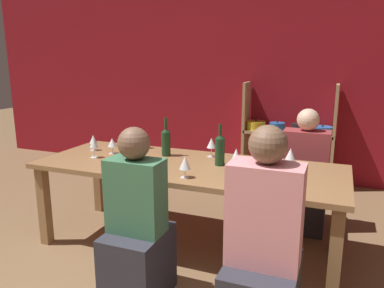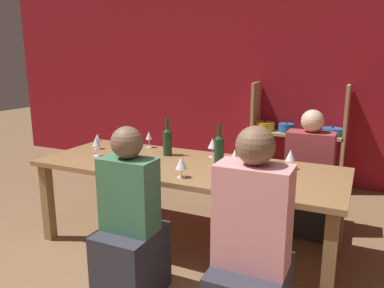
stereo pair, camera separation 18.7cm
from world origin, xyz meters
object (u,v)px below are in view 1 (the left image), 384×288
Objects in this scene: dining_table at (188,174)px; person_near_b at (263,262)px; wine_glass_white_b at (211,144)px; mixing_bowl at (262,178)px; person_far_a at (304,185)px; wine_glass_red_e at (258,161)px; wine_glass_empty_a at (290,154)px; wine_glass_red_f at (93,140)px; wine_glass_red_b at (124,136)px; wine_bottle_dark at (220,149)px; wine_glass_red_a at (185,164)px; person_near_a at (137,237)px; wine_glass_white_a at (145,137)px; wine_glass_red_c at (94,143)px; wine_bottle_green at (166,141)px; wine_glass_white_c at (112,143)px; wine_glass_red_d at (236,155)px; shelf_unit at (285,147)px.

person_near_b is at bearing -45.43° from dining_table.
mixing_bowl is at bearing -46.23° from wine_glass_white_b.
person_far_a is at bearing 87.26° from person_near_b.
mixing_bowl is 1.72× the size of wine_glass_red_e.
person_far_a is at bearing 82.73° from wine_glass_empty_a.
wine_glass_empty_a is 1.79m from wine_glass_red_f.
wine_glass_white_b is 0.58m from wine_glass_red_e.
wine_glass_red_b is 1.39m from wine_glass_red_e.
wine_glass_red_e is (0.33, -0.10, -0.04)m from wine_bottle_dark.
wine_glass_red_a reaches higher than mixing_bowl.
mixing_bowl is at bearing -23.14° from dining_table.
wine_glass_empty_a is 0.93× the size of wine_glass_white_b.
wine_bottle_dark is 1.05m from person_far_a.
wine_glass_red_b is at bearing 124.62° from person_near_a.
wine_glass_white_a is at bearing 16.37° from person_far_a.
wine_glass_red_c reaches higher than wine_glass_white_b.
wine_glass_red_e is 0.11× the size of person_near_b.
wine_glass_empty_a is at bearing -6.28° from wine_glass_white_a.
mixing_bowl is 0.56m from wine_bottle_dark.
wine_bottle_green is at bearing 166.27° from wine_glass_red_e.
wine_bottle_dark is 0.43m from wine_glass_red_a.
wine_bottle_dark is 2.08× the size of wine_glass_white_a.
wine_glass_white_c reaches higher than mixing_bowl.
wine_glass_white_b reaches higher than mixing_bowl.
wine_glass_white_c is 0.12× the size of person_near_a.
wine_glass_red_e is at bearing 108.63° from mixing_bowl.
wine_bottle_green is 2.42× the size of wine_glass_white_c.
wine_bottle_green is 2.19× the size of wine_glass_red_a.
wine_glass_red_f is (-1.00, 0.12, 0.18)m from dining_table.
wine_bottle_dark reaches higher than wine_glass_red_f.
wine_glass_white_a is 1.33m from person_near_a.
mixing_bowl is at bearing -50.09° from wine_glass_red_d.
mixing_bowl is at bearing -26.61° from wine_bottle_green.
dining_table is 2.01× the size of person_near_b.
wine_glass_red_c reaches higher than mixing_bowl.
wine_glass_red_c is 0.16× the size of person_far_a.
wine_glass_red_d reaches higher than wine_glass_red_e.
wine_glass_white_a is at bearing -123.58° from shelf_unit.
wine_glass_red_b is (-1.45, 0.59, 0.06)m from mixing_bowl.
wine_glass_red_f is at bearing 127.16° from wine_glass_red_c.
person_near_b reaches higher than mixing_bowl.
shelf_unit is at bearing 75.94° from dining_table.
wine_bottle_dark reaches higher than wine_glass_red_d.
person_near_b is (1.62, -0.70, -0.41)m from wine_glass_red_c.
wine_glass_red_a is at bearing -175.80° from mixing_bowl.
wine_bottle_green is at bearing 127.58° from wine_glass_red_a.
wine_glass_empty_a is at bearing 15.82° from dining_table.
shelf_unit reaches higher than wine_bottle_dark.
wine_glass_red_c is 1.98m from person_far_a.
wine_glass_red_e reaches higher than dining_table.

